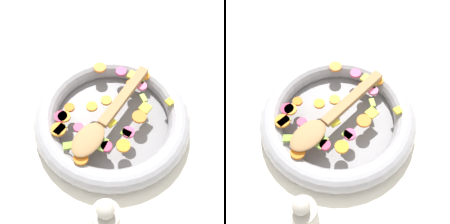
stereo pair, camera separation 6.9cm
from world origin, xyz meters
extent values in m
plane|color=silver|center=(0.00, 0.00, 0.00)|extent=(4.00, 4.00, 0.00)
cylinder|color=slate|center=(0.00, 0.00, 0.01)|extent=(0.31, 0.31, 0.01)
torus|color=#9E9EA5|center=(0.00, 0.00, 0.03)|extent=(0.36, 0.36, 0.05)
cylinder|color=orange|center=(-0.04, -0.02, 0.05)|extent=(0.03, 0.03, 0.01)
cylinder|color=orange|center=(-0.10, 0.08, 0.05)|extent=(0.04, 0.04, 0.01)
cylinder|color=orange|center=(-0.06, -0.11, 0.05)|extent=(0.04, 0.04, 0.01)
cylinder|color=orange|center=(0.00, 0.13, 0.05)|extent=(0.03, 0.03, 0.01)
cylinder|color=orange|center=(-0.08, -0.05, 0.05)|extent=(0.03, 0.03, 0.01)
cylinder|color=orange|center=(-0.08, -0.08, 0.05)|extent=(0.04, 0.04, 0.01)
cylinder|color=orange|center=(-0.03, 0.02, 0.05)|extent=(0.03, 0.03, 0.01)
cylinder|color=orange|center=(0.07, -0.05, 0.05)|extent=(0.04, 0.04, 0.01)
cylinder|color=orange|center=(0.00, -0.08, 0.05)|extent=(0.04, 0.04, 0.01)
cylinder|color=orange|center=(0.06, 0.02, 0.05)|extent=(0.04, 0.04, 0.01)
cylinder|color=orange|center=(0.02, -0.13, 0.05)|extent=(0.04, 0.04, 0.01)
cylinder|color=orange|center=(-0.01, 0.09, 0.05)|extent=(0.03, 0.03, 0.01)
cube|color=#A3C84F|center=(0.04, 0.07, 0.05)|extent=(0.02, 0.02, 0.01)
cube|color=#94B839|center=(0.06, -0.03, 0.05)|extent=(0.02, 0.02, 0.01)
cube|color=#87B141|center=(0.04, -0.08, 0.05)|extent=(0.02, 0.03, 0.01)
cube|color=#BBCB54|center=(-0.06, -0.11, 0.05)|extent=(0.02, 0.03, 0.01)
cube|color=#99CD42|center=(0.02, -0.07, 0.05)|extent=(0.03, 0.03, 0.01)
cube|color=#97AC3B|center=(0.00, 0.11, 0.05)|extent=(0.02, 0.03, 0.01)
cube|color=#80B137|center=(-0.02, -0.12, 0.05)|extent=(0.03, 0.03, 0.01)
cylinder|color=#E14A7F|center=(-0.05, 0.11, 0.05)|extent=(0.04, 0.04, 0.01)
cylinder|color=#CD2D5A|center=(-0.08, -0.08, 0.05)|extent=(0.04, 0.04, 0.01)
cylinder|color=#D43C66|center=(-0.03, -0.08, 0.05)|extent=(0.03, 0.03, 0.01)
cylinder|color=pink|center=(0.01, 0.10, 0.05)|extent=(0.03, 0.03, 0.01)
cylinder|color=#DC355F|center=(0.04, -0.08, 0.05)|extent=(0.03, 0.03, 0.01)
cylinder|color=#D04174|center=(0.06, -0.02, 0.05)|extent=(0.03, 0.03, 0.01)
cube|color=yellow|center=(0.01, -0.02, 0.05)|extent=(0.02, 0.02, 0.01)
cube|color=gold|center=(0.05, 0.05, 0.05)|extent=(0.02, 0.02, 0.01)
cube|color=yellow|center=(0.09, 0.10, 0.05)|extent=(0.02, 0.02, 0.01)
cube|color=yellow|center=(-0.02, 0.11, 0.05)|extent=(0.03, 0.03, 0.01)
cube|color=#A87F51|center=(0.00, 0.05, 0.06)|extent=(0.04, 0.19, 0.01)
ellipsoid|color=#A87F51|center=(0.01, -0.09, 0.06)|extent=(0.06, 0.09, 0.01)
sphere|color=#B2ADA3|center=(0.15, -0.21, 0.17)|extent=(0.03, 0.03, 0.03)
camera|label=1|loc=(0.24, -0.31, 0.63)|focal=50.00mm
camera|label=2|loc=(0.29, -0.26, 0.63)|focal=50.00mm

